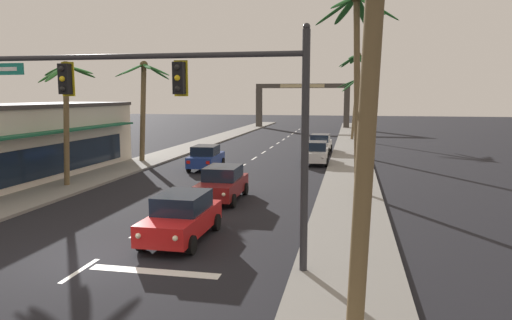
% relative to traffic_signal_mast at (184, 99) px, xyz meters
% --- Properties ---
extents(ground_plane, '(220.00, 220.00, 0.00)m').
position_rel_traffic_signal_mast_xyz_m(ground_plane, '(-2.99, -0.05, -5.04)').
color(ground_plane, black).
extents(sidewalk_right, '(3.20, 110.00, 0.14)m').
position_rel_traffic_signal_mast_xyz_m(sidewalk_right, '(4.81, 19.95, -4.97)').
color(sidewalk_right, gray).
rests_on(sidewalk_right, ground).
extents(sidewalk_left, '(3.20, 110.00, 0.14)m').
position_rel_traffic_signal_mast_xyz_m(sidewalk_left, '(-10.79, 19.95, -4.97)').
color(sidewalk_left, gray).
rests_on(sidewalk_left, ground).
extents(lane_markings, '(4.28, 87.18, 0.01)m').
position_rel_traffic_signal_mast_xyz_m(lane_markings, '(-2.53, 19.31, -5.04)').
color(lane_markings, silver).
rests_on(lane_markings, ground).
extents(traffic_signal_mast, '(11.10, 0.41, 7.09)m').
position_rel_traffic_signal_mast_xyz_m(traffic_signal_mast, '(0.00, 0.00, 0.00)').
color(traffic_signal_mast, '#2D2D33').
rests_on(traffic_signal_mast, ground).
extents(sedan_lead_at_stop_bar, '(1.97, 4.46, 1.68)m').
position_rel_traffic_signal_mast_xyz_m(sedan_lead_at_stop_bar, '(-1.07, 2.47, -4.19)').
color(sedan_lead_at_stop_bar, red).
rests_on(sedan_lead_at_stop_bar, ground).
extents(sedan_third_in_queue, '(2.00, 4.47, 1.68)m').
position_rel_traffic_signal_mast_xyz_m(sedan_third_in_queue, '(-1.38, 9.00, -4.19)').
color(sedan_third_in_queue, maroon).
rests_on(sedan_third_in_queue, ground).
extents(sedan_oncoming_far, '(2.14, 4.52, 1.68)m').
position_rel_traffic_signal_mast_xyz_m(sedan_oncoming_far, '(-5.14, 18.26, -4.19)').
color(sedan_oncoming_far, navy).
rests_on(sedan_oncoming_far, ground).
extents(sedan_parked_nearest_kerb, '(2.04, 4.49, 1.68)m').
position_rel_traffic_signal_mast_xyz_m(sedan_parked_nearest_kerb, '(2.19, 22.46, -4.19)').
color(sedan_parked_nearest_kerb, silver).
rests_on(sedan_parked_nearest_kerb, ground).
extents(sedan_parked_mid_kerb, '(2.04, 4.49, 1.68)m').
position_rel_traffic_signal_mast_xyz_m(sedan_parked_mid_kerb, '(2.09, 29.40, -4.19)').
color(sedan_parked_mid_kerb, silver).
rests_on(sedan_parked_mid_kerb, ground).
extents(palm_left_second, '(3.37, 3.03, 7.01)m').
position_rel_traffic_signal_mast_xyz_m(palm_left_second, '(-10.64, 10.42, 0.17)').
color(palm_left_second, brown).
rests_on(palm_left_second, ground).
extents(palm_left_third, '(4.43, 4.32, 7.75)m').
position_rel_traffic_signal_mast_xyz_m(palm_left_third, '(-10.80, 20.57, 0.42)').
color(palm_left_third, brown).
rests_on(palm_left_third, ground).
extents(palm_right_nearest, '(4.40, 4.27, 9.51)m').
position_rel_traffic_signal_mast_xyz_m(palm_right_nearest, '(5.16, -3.53, 1.80)').
color(palm_right_nearest, brown).
rests_on(palm_right_nearest, ground).
extents(palm_right_second, '(4.26, 4.21, 10.32)m').
position_rel_traffic_signal_mast_xyz_m(palm_right_second, '(4.95, 11.76, 2.31)').
color(palm_right_second, brown).
rests_on(palm_right_second, ground).
extents(palm_right_third, '(3.26, 3.35, 8.70)m').
position_rel_traffic_signal_mast_xyz_m(palm_right_third, '(5.26, 27.02, 0.93)').
color(palm_right_third, brown).
rests_on(palm_right_third, ground).
extents(palm_right_farthest, '(4.50, 4.65, 7.21)m').
position_rel_traffic_signal_mast_xyz_m(palm_right_farthest, '(5.23, 42.32, 0.49)').
color(palm_right_farthest, brown).
rests_on(palm_right_farthest, ground).
extents(storefront_strip_left, '(6.74, 19.48, 4.64)m').
position_rel_traffic_signal_mast_xyz_m(storefront_strip_left, '(-15.18, 11.75, -2.72)').
color(storefront_strip_left, beige).
rests_on(storefront_strip_left, ground).
extents(town_gateway_arch, '(14.91, 0.90, 7.00)m').
position_rel_traffic_signal_mast_xyz_m(town_gateway_arch, '(-2.99, 62.31, -0.52)').
color(town_gateway_arch, '#423D38').
rests_on(town_gateway_arch, ground).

